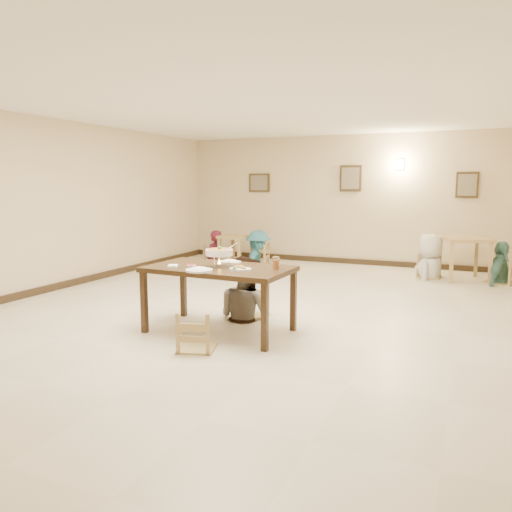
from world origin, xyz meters
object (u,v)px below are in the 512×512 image
at_px(bg_table_left, 236,241).
at_px(bg_diner_d, 502,241).
at_px(main_table, 219,273).
at_px(bg_diner_b, 258,230).
at_px(curry_warmer, 219,252).
at_px(chair_far, 250,287).
at_px(drink_glass, 276,264).
at_px(bg_diner_a, 214,230).
at_px(chair_near, 196,312).
at_px(bg_chair_lr, 258,245).
at_px(bg_chair_rl, 430,255).
at_px(bg_diner_c, 431,234).
at_px(bg_table_right, 465,245).
at_px(bg_chair_ll, 215,245).
at_px(bg_chair_rr, 501,256).
at_px(main_diner, 245,256).

height_order(bg_table_left, bg_diner_d, bg_diner_d).
xyz_separation_m(main_table, bg_diner_b, (-1.64, 5.04, 0.06)).
xyz_separation_m(main_table, curry_warmer, (0.01, 0.00, 0.26)).
xyz_separation_m(main_table, chair_far, (0.06, 0.83, -0.33)).
relative_size(drink_glass, bg_diner_a, 0.10).
bearing_deg(chair_near, bg_chair_lr, -90.65).
height_order(main_table, curry_warmer, curry_warmer).
xyz_separation_m(main_table, chair_near, (0.09, -0.72, -0.33)).
bearing_deg(chair_near, bg_diner_a, -80.90).
bearing_deg(chair_near, chair_far, -106.34).
height_order(chair_far, bg_chair_rl, bg_chair_rl).
distance_m(drink_glass, bg_diner_c, 5.08).
relative_size(bg_table_right, bg_chair_rl, 1.18).
bearing_deg(main_table, bg_chair_ll, 120.67).
distance_m(bg_table_left, bg_chair_ll, 0.57).
bearing_deg(curry_warmer, bg_diner_b, 108.12).
bearing_deg(main_table, bg_chair_rl, 68.44).
bearing_deg(curry_warmer, bg_chair_rr, 55.32).
height_order(drink_glass, bg_diner_c, bg_diner_c).
height_order(main_table, bg_table_left, main_table).
bearing_deg(bg_diner_b, bg_chair_ll, 83.54).
xyz_separation_m(chair_near, curry_warmer, (-0.08, 0.73, 0.59)).
height_order(curry_warmer, bg_diner_a, bg_diner_a).
bearing_deg(drink_glass, bg_diner_a, 125.47).
distance_m(bg_chair_rl, bg_diner_a, 4.90).
bearing_deg(bg_chair_rr, bg_diner_c, -74.67).
bearing_deg(bg_chair_rr, bg_table_left, -73.52).
relative_size(main_table, bg_chair_rr, 1.72).
distance_m(curry_warmer, bg_chair_rl, 5.43).
bearing_deg(chair_near, bg_diner_b, -90.65).
relative_size(bg_table_right, bg_chair_rr, 1.02).
distance_m(chair_far, bg_table_right, 4.97).
bearing_deg(bg_diner_b, chair_far, -167.77).
relative_size(chair_far, bg_table_left, 1.13).
distance_m(curry_warmer, drink_glass, 0.74).
xyz_separation_m(main_table, bg_diner_c, (2.14, 4.96, 0.13)).
bearing_deg(bg_diner_b, main_diner, -168.66).
distance_m(bg_chair_rl, bg_chair_rr, 1.27).
bearing_deg(bg_diner_c, drink_glass, -5.10).
distance_m(main_table, bg_diner_c, 5.40).
height_order(drink_glass, bg_diner_a, bg_diner_a).
xyz_separation_m(main_table, drink_glass, (0.74, 0.08, 0.16)).
bearing_deg(chair_near, curry_warmer, -100.74).
distance_m(main_diner, bg_table_right, 5.07).
bearing_deg(bg_diner_b, bg_diner_a, 83.54).
bearing_deg(bg_diner_a, drink_glass, 51.54).
bearing_deg(bg_diner_d, main_diner, 158.83).
distance_m(main_diner, bg_chair_lr, 4.65).
distance_m(bg_chair_ll, bg_chair_lr, 1.11).
bearing_deg(curry_warmer, bg_diner_a, 119.00).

